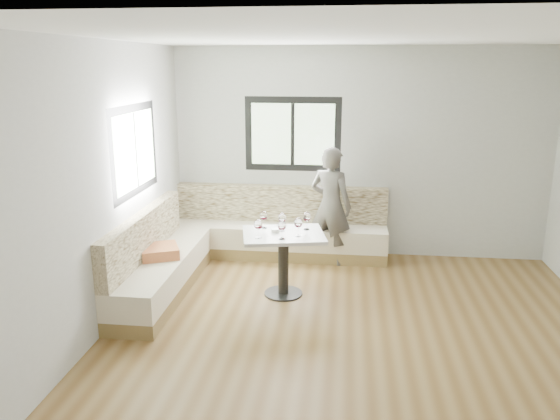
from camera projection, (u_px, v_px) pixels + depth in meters
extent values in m
cube|color=brown|center=(359.00, 339.00, 5.28)|extent=(5.00, 5.00, 0.01)
cube|color=white|center=(371.00, 35.00, 4.55)|extent=(5.00, 5.00, 0.01)
cube|color=#B7B7B2|center=(359.00, 154.00, 7.31)|extent=(5.00, 0.01, 2.80)
cube|color=#B7B7B2|center=(379.00, 327.00, 2.52)|extent=(5.00, 0.01, 2.80)
cube|color=#B7B7B2|center=(100.00, 191.00, 5.20)|extent=(0.01, 5.00, 2.80)
cube|color=black|center=(293.00, 134.00, 7.34)|extent=(1.30, 0.02, 1.00)
cube|color=black|center=(135.00, 150.00, 6.00)|extent=(0.02, 1.30, 1.00)
cube|color=olive|center=(279.00, 251.00, 7.51)|extent=(2.90, 0.55, 0.16)
cube|color=beige|center=(279.00, 235.00, 7.45)|extent=(2.90, 0.55, 0.29)
cube|color=#F0E4BD|center=(281.00, 203.00, 7.55)|extent=(2.90, 0.14, 0.50)
cube|color=olive|center=(164.00, 286.00, 6.31)|extent=(0.55, 2.25, 0.16)
cube|color=beige|center=(163.00, 268.00, 6.25)|extent=(0.55, 2.25, 0.29)
cube|color=#F0E4BD|center=(143.00, 235.00, 6.17)|extent=(0.14, 2.25, 0.50)
cube|color=#DB8554|center=(159.00, 251.00, 6.18)|extent=(0.54, 0.54, 0.12)
cylinder|color=black|center=(283.00, 293.00, 6.29)|extent=(0.44, 0.44, 0.02)
cylinder|color=black|center=(283.00, 266.00, 6.20)|extent=(0.12, 0.12, 0.70)
cube|color=silver|center=(283.00, 235.00, 6.11)|extent=(1.02, 0.87, 0.04)
imported|color=#534F4A|center=(331.00, 206.00, 7.11)|extent=(0.67, 0.57, 1.56)
cylinder|color=white|center=(275.00, 230.00, 6.14)|extent=(0.09, 0.09, 0.04)
sphere|color=black|center=(277.00, 229.00, 6.14)|extent=(0.02, 0.02, 0.02)
sphere|color=black|center=(275.00, 229.00, 6.15)|extent=(0.02, 0.02, 0.02)
sphere|color=black|center=(275.00, 230.00, 6.12)|extent=(0.02, 0.02, 0.02)
cylinder|color=white|center=(258.00, 238.00, 5.94)|extent=(0.07, 0.07, 0.01)
cylinder|color=white|center=(258.00, 233.00, 5.92)|extent=(0.01, 0.01, 0.09)
ellipsoid|color=white|center=(258.00, 224.00, 5.90)|extent=(0.09, 0.09, 0.11)
cylinder|color=#480411|center=(258.00, 227.00, 5.91)|extent=(0.06, 0.06, 0.02)
cylinder|color=white|center=(282.00, 239.00, 5.90)|extent=(0.07, 0.07, 0.01)
cylinder|color=white|center=(282.00, 234.00, 5.89)|extent=(0.01, 0.01, 0.09)
ellipsoid|color=white|center=(282.00, 225.00, 5.86)|extent=(0.09, 0.09, 0.11)
cylinder|color=#480411|center=(282.00, 228.00, 5.87)|extent=(0.06, 0.06, 0.02)
cylinder|color=white|center=(298.00, 236.00, 6.00)|extent=(0.07, 0.07, 0.01)
cylinder|color=white|center=(298.00, 232.00, 5.99)|extent=(0.01, 0.01, 0.09)
ellipsoid|color=white|center=(298.00, 223.00, 5.96)|extent=(0.09, 0.09, 0.11)
cylinder|color=#480411|center=(298.00, 225.00, 5.97)|extent=(0.06, 0.06, 0.02)
cylinder|color=white|center=(282.00, 230.00, 6.19)|extent=(0.07, 0.07, 0.01)
cylinder|color=white|center=(282.00, 226.00, 6.18)|extent=(0.01, 0.01, 0.09)
ellipsoid|color=white|center=(282.00, 218.00, 6.15)|extent=(0.09, 0.09, 0.11)
cylinder|color=#480411|center=(282.00, 220.00, 6.16)|extent=(0.06, 0.06, 0.02)
cylinder|color=white|center=(307.00, 229.00, 6.24)|extent=(0.07, 0.07, 0.01)
cylinder|color=white|center=(307.00, 225.00, 6.22)|extent=(0.01, 0.01, 0.09)
ellipsoid|color=white|center=(307.00, 217.00, 6.20)|extent=(0.09, 0.09, 0.11)
cylinder|color=#480411|center=(307.00, 219.00, 6.20)|extent=(0.06, 0.06, 0.02)
cylinder|color=white|center=(264.00, 228.00, 6.28)|extent=(0.07, 0.07, 0.01)
cylinder|color=white|center=(264.00, 224.00, 6.27)|extent=(0.01, 0.01, 0.09)
ellipsoid|color=white|center=(264.00, 216.00, 6.24)|extent=(0.09, 0.09, 0.11)
cylinder|color=#480411|center=(264.00, 218.00, 6.25)|extent=(0.06, 0.06, 0.02)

